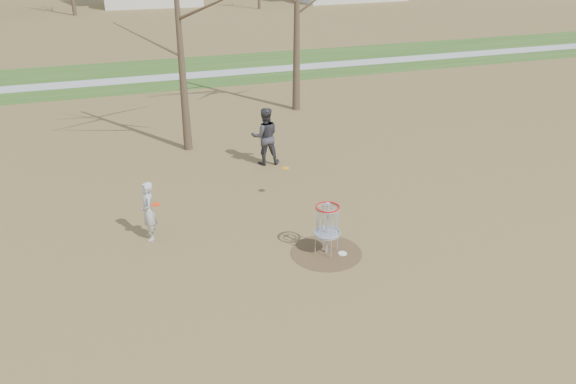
% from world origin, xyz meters
% --- Properties ---
extents(ground, '(160.00, 160.00, 0.00)m').
position_xyz_m(ground, '(0.00, 0.00, 0.00)').
color(ground, brown).
rests_on(ground, ground).
extents(green_band, '(160.00, 8.00, 0.01)m').
position_xyz_m(green_band, '(0.00, 21.00, 0.01)').
color(green_band, '#2D5119').
rests_on(green_band, ground).
extents(footpath, '(160.00, 1.50, 0.01)m').
position_xyz_m(footpath, '(0.00, 20.00, 0.01)').
color(footpath, '#9E9E99').
rests_on(footpath, green_band).
extents(dirt_circle, '(1.80, 1.80, 0.01)m').
position_xyz_m(dirt_circle, '(0.00, 0.00, 0.01)').
color(dirt_circle, '#47331E').
rests_on(dirt_circle, ground).
extents(player_standing, '(0.42, 0.60, 1.59)m').
position_xyz_m(player_standing, '(-4.08, 2.18, 0.80)').
color(player_standing, '#B6B6B6').
rests_on(player_standing, ground).
extents(player_throwing, '(1.06, 0.88, 1.99)m').
position_xyz_m(player_throwing, '(0.29, 6.21, 1.00)').
color(player_throwing, '#36343A').
rests_on(player_throwing, ground).
extents(disc_grounded, '(0.22, 0.22, 0.02)m').
position_xyz_m(disc_grounded, '(0.36, -0.19, 0.02)').
color(disc_grounded, white).
rests_on(disc_grounded, dirt_circle).
extents(discs_in_play, '(4.11, 1.40, 0.05)m').
position_xyz_m(discs_in_play, '(-1.83, 2.70, 1.01)').
color(discs_in_play, orange).
rests_on(discs_in_play, ground).
extents(disc_golf_basket, '(0.64, 0.64, 1.35)m').
position_xyz_m(disc_golf_basket, '(0.00, 0.00, 0.91)').
color(disc_golf_basket, '#9EA3AD').
rests_on(disc_golf_basket, ground).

